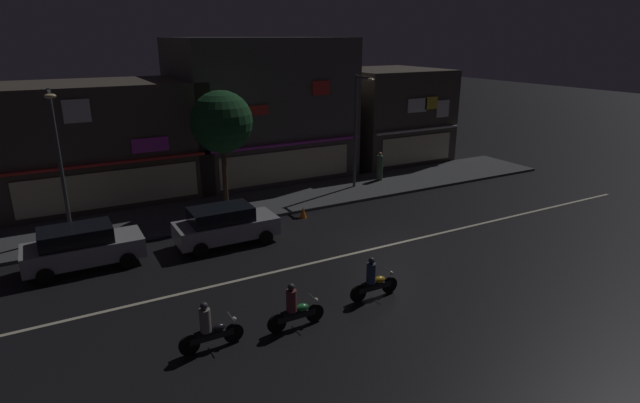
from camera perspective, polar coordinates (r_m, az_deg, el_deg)
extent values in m
plane|color=black|center=(22.06, 7.65, -4.91)|extent=(140.00, 140.00, 0.00)
cube|color=beige|center=(22.06, 7.65, -4.89)|extent=(30.58, 0.16, 0.01)
cube|color=#424447|center=(28.30, -1.75, 0.62)|extent=(32.19, 4.46, 0.14)
cube|color=#4C443A|center=(37.41, 7.47, 9.65)|extent=(7.09, 7.00, 6.34)
cube|color=white|center=(34.69, 10.98, 7.87)|extent=(6.73, 0.24, 0.12)
cube|color=white|center=(35.87, 13.59, 10.07)|extent=(1.05, 0.08, 1.14)
cube|color=white|center=(34.38, 10.84, 10.53)|extent=(1.53, 0.08, 0.90)
cube|color=yellow|center=(35.11, 12.33, 10.73)|extent=(1.05, 0.08, 0.81)
cube|color=beige|center=(34.98, 10.79, 5.79)|extent=(5.67, 0.06, 1.80)
cube|color=#4C443A|center=(29.96, -23.52, 6.15)|extent=(10.74, 6.06, 6.27)
cube|color=red|center=(26.99, -22.63, 3.93)|extent=(10.20, 0.24, 0.12)
cube|color=white|center=(26.51, -25.60, 9.11)|extent=(1.20, 0.08, 1.08)
cube|color=#D83FD8|center=(27.18, -18.47, 6.04)|extent=(1.82, 0.08, 0.72)
cube|color=beige|center=(27.36, -22.32, 1.32)|extent=(8.59, 0.06, 1.80)
cube|color=#56514C|center=(32.84, -6.79, 10.39)|extent=(10.23, 7.67, 8.46)
cube|color=#D83FD8|center=(29.54, -3.73, 6.41)|extent=(9.72, 0.24, 0.12)
cube|color=red|center=(30.16, 0.11, 12.60)|extent=(1.11, 0.08, 0.81)
cube|color=red|center=(28.60, -6.90, 10.11)|extent=(1.12, 0.08, 0.54)
cube|color=beige|center=(29.88, -3.72, 3.99)|extent=(8.18, 0.06, 1.80)
cylinder|color=#47494C|center=(24.30, -27.06, 3.67)|extent=(0.16, 0.16, 6.39)
cube|color=#47494C|center=(23.13, -28.07, 10.73)|extent=(0.10, 1.40, 0.10)
ellipsoid|color=#F9E099|center=(22.44, -27.98, 10.37)|extent=(0.44, 0.32, 0.20)
cylinder|color=#47494C|center=(29.21, 3.97, 7.74)|extent=(0.16, 0.16, 6.39)
cube|color=#47494C|center=(28.24, 4.90, 13.69)|extent=(0.10, 1.40, 0.10)
ellipsoid|color=#F9E099|center=(27.66, 5.72, 13.41)|extent=(0.44, 0.32, 0.20)
cylinder|color=#4C664C|center=(31.24, 6.70, 3.76)|extent=(0.37, 0.37, 1.51)
sphere|color=tan|center=(31.04, 6.76, 5.31)|extent=(0.22, 0.22, 0.22)
cylinder|color=#473323|center=(26.27, -10.60, 2.70)|extent=(0.24, 0.24, 3.17)
sphere|color=#194723|center=(25.68, -10.96, 8.76)|extent=(3.06, 3.06, 3.06)
cube|color=#9EA0A5|center=(22.21, -10.41, -2.97)|extent=(4.30, 1.78, 0.76)
cube|color=black|center=(21.92, -11.04, -1.41)|extent=(2.58, 1.57, 0.60)
cube|color=#F9F2CC|center=(23.39, -6.02, -1.41)|extent=(0.08, 0.20, 0.12)
cube|color=#F9F2CC|center=(22.35, -4.80, -2.32)|extent=(0.08, 0.20, 0.12)
cylinder|color=black|center=(23.57, -7.80, -2.57)|extent=(0.62, 0.20, 0.62)
cylinder|color=black|center=(22.02, -6.10, -4.02)|extent=(0.62, 0.20, 0.62)
cylinder|color=black|center=(22.79, -14.46, -3.74)|extent=(0.62, 0.20, 0.62)
cylinder|color=black|center=(21.19, -13.21, -5.33)|extent=(0.62, 0.20, 0.62)
cube|color=#9EA0A5|center=(21.65, -24.89, -5.00)|extent=(4.30, 1.78, 0.76)
cube|color=black|center=(21.41, -25.69, -3.41)|extent=(2.58, 1.57, 0.60)
cube|color=#F9F2CC|center=(22.35, -19.70, -3.36)|extent=(0.08, 0.20, 0.12)
cube|color=#F9F2CC|center=(21.23, -19.13, -4.43)|extent=(0.08, 0.20, 0.12)
cylinder|color=black|center=(22.71, -21.41, -4.53)|extent=(0.62, 0.20, 0.62)
cylinder|color=black|center=(21.07, -20.70, -6.20)|extent=(0.62, 0.20, 0.62)
cylinder|color=black|center=(22.61, -28.53, -5.63)|extent=(0.62, 0.20, 0.62)
cylinder|color=black|center=(20.97, -28.40, -7.40)|extent=(0.62, 0.20, 0.62)
cylinder|color=black|center=(15.53, -9.66, -14.30)|extent=(0.60, 0.08, 0.60)
cylinder|color=black|center=(15.25, -14.43, -15.34)|extent=(0.60, 0.10, 0.60)
cube|color=black|center=(15.33, -12.04, -14.51)|extent=(1.30, 0.14, 0.20)
ellipsoid|color=black|center=(15.26, -11.36, -13.65)|extent=(0.44, 0.26, 0.24)
cube|color=black|center=(15.20, -12.82, -14.19)|extent=(0.56, 0.22, 0.10)
cylinder|color=slate|center=(15.24, -9.95, -12.60)|extent=(0.03, 0.60, 0.03)
sphere|color=white|center=(15.31, -9.60, -12.85)|extent=(0.14, 0.14, 0.14)
cylinder|color=gray|center=(15.01, -12.74, -12.86)|extent=(0.32, 0.32, 0.70)
sphere|color=#333338|center=(14.78, -12.86, -11.33)|extent=(0.22, 0.22, 0.22)
cylinder|color=black|center=(16.28, -0.59, -12.38)|extent=(0.60, 0.08, 0.60)
cylinder|color=black|center=(15.80, -4.86, -13.49)|extent=(0.60, 0.10, 0.60)
cube|color=black|center=(15.98, -2.69, -12.63)|extent=(1.30, 0.14, 0.20)
ellipsoid|color=#268C3F|center=(15.94, -2.05, -11.77)|extent=(0.44, 0.26, 0.24)
cube|color=black|center=(15.83, -3.36, -12.33)|extent=(0.56, 0.22, 0.10)
cylinder|color=slate|center=(15.99, -0.75, -10.72)|extent=(0.03, 0.60, 0.03)
sphere|color=white|center=(16.08, -0.47, -10.96)|extent=(0.14, 0.14, 0.14)
cylinder|color=brown|center=(15.65, -3.22, -11.02)|extent=(0.32, 0.32, 0.70)
sphere|color=#333338|center=(15.43, -3.25, -9.53)|extent=(0.22, 0.22, 0.22)
cylinder|color=black|center=(18.09, 7.80, -9.25)|extent=(0.60, 0.08, 0.60)
cylinder|color=black|center=(17.42, 4.30, -10.26)|extent=(0.60, 0.10, 0.60)
cube|color=black|center=(17.70, 6.10, -9.47)|extent=(1.30, 0.14, 0.20)
ellipsoid|color=gold|center=(17.70, 6.66, -8.68)|extent=(0.44, 0.26, 0.24)
cube|color=black|center=(17.53, 5.57, -9.19)|extent=(0.56, 0.22, 0.10)
cylinder|color=slate|center=(17.82, 7.74, -7.72)|extent=(0.03, 0.60, 0.03)
sphere|color=white|center=(17.91, 7.96, -7.94)|extent=(0.14, 0.14, 0.14)
cylinder|color=#334766|center=(17.37, 5.75, -7.98)|extent=(0.32, 0.32, 0.70)
sphere|color=#333338|center=(17.18, 5.79, -6.60)|extent=(0.22, 0.22, 0.22)
cone|color=orange|center=(25.08, -1.91, -1.21)|extent=(0.36, 0.36, 0.55)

